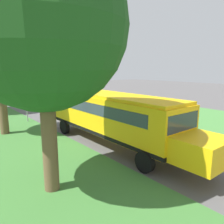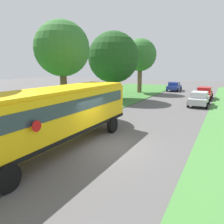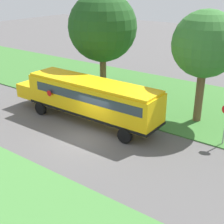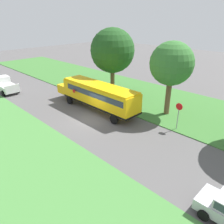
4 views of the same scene
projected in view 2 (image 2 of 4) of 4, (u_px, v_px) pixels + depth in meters
name	position (u px, v px, depth m)	size (l,w,h in m)	color
ground_plane	(110.00, 147.00, 11.73)	(120.00, 120.00, 0.00)	#565454
school_bus	(55.00, 113.00, 11.14)	(2.84, 12.42, 3.16)	yellow
car_silver_nearest	(199.00, 98.00, 23.78)	(2.02, 4.40, 1.56)	#B7B7BC
car_red_middle	(204.00, 92.00, 28.86)	(2.02, 4.40, 1.56)	#B21E1E
car_blue_furthest	(174.00, 86.00, 38.36)	(2.02, 4.40, 1.56)	#283D93
oak_tree_roadside_mid	(62.00, 48.00, 18.17)	(4.59, 4.59, 8.00)	brown
oak_tree_far_end	(113.00, 58.00, 27.29)	(6.39, 6.39, 8.55)	brown
oak_tree_across_road	(141.00, 55.00, 34.69)	(5.08, 5.08, 8.58)	brown
stop_sign	(105.00, 94.00, 20.12)	(0.08, 0.68, 2.74)	gray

